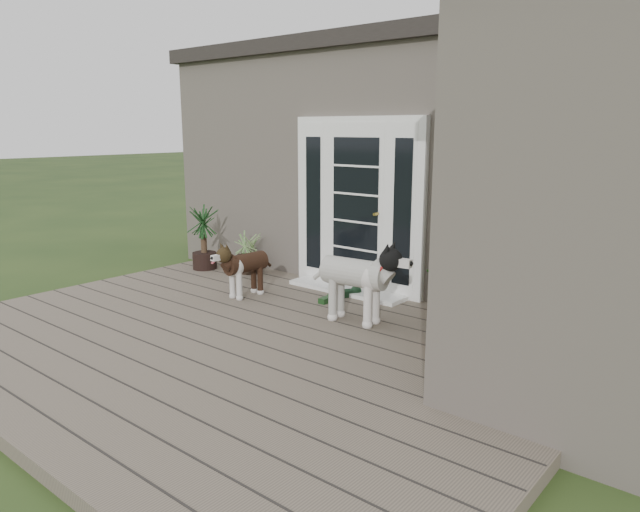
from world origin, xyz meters
The scene contains 16 objects.
deck centered at (0.00, 0.40, 0.06)m, with size 6.20×4.60×0.12m, color #6B5B4C.
house_main centered at (0.00, 4.65, 1.55)m, with size 7.40×4.00×3.10m, color #665E54.
roof_main centered at (0.00, 4.65, 3.20)m, with size 7.60×4.20×0.20m, color #2D2826.
house_wing centered at (2.90, 1.50, 1.55)m, with size 1.60×2.40×3.10m, color #665E54.
door_unit centered at (-0.20, 2.60, 1.19)m, with size 1.90×0.14×2.15m, color white.
door_step centered at (-0.20, 2.40, 0.14)m, with size 1.60×0.40×0.05m, color white.
brindle_dog centered at (-1.02, 1.45, 0.42)m, with size 0.31×0.73×0.61m, color #361F13, non-canonical shape.
white_dog centered at (0.57, 1.51, 0.51)m, with size 0.40×0.94×0.78m, color white, non-canonical shape.
spider_plant centered at (-1.89, 2.32, 0.44)m, with size 0.61×0.61×0.65m, color #8DAF6C, non-canonical shape.
yucca centered at (-2.54, 2.05, 0.60)m, with size 0.66×0.66×0.95m, color black, non-canonical shape.
herb_a centered at (1.11, 2.40, 0.38)m, with size 0.41×0.41×0.52m, color #17521A.
herb_b centered at (1.45, 2.40, 0.39)m, with size 0.35×0.35×0.53m, color #23651C.
herb_c centered at (1.52, 2.40, 0.37)m, with size 0.32×0.32×0.50m, color #164F1B.
sapling centered at (1.73, 1.50, 1.00)m, with size 0.52×0.52×1.76m, color #2D641C, non-canonical shape.
clog_left centered at (-0.10, 1.89, 0.16)m, with size 0.13×0.27×0.08m, color #163716, non-canonical shape.
clog_right centered at (-0.06, 2.24, 0.17)m, with size 0.16×0.34×0.10m, color black, non-canonical shape.
Camera 1 is at (4.07, -3.27, 2.13)m, focal length 32.89 mm.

